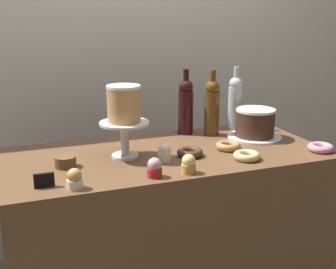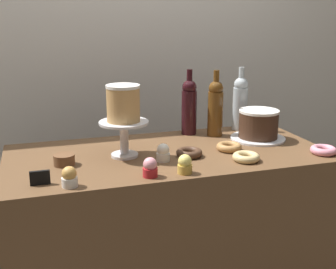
# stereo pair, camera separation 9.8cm
# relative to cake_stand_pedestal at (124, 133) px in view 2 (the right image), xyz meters

# --- Properties ---
(back_wall) EXTENTS (6.00, 0.05, 2.60)m
(back_wall) POSITION_rel_cake_stand_pedestal_xyz_m (0.19, 0.91, 0.31)
(back_wall) COLOR silver
(back_wall) RESTS_ON ground_plane
(display_counter) EXTENTS (1.39, 0.66, 0.89)m
(display_counter) POSITION_rel_cake_stand_pedestal_xyz_m (0.19, 0.00, -0.55)
(display_counter) COLOR brown
(display_counter) RESTS_ON ground_plane
(cake_stand_pedestal) EXTENTS (0.21, 0.21, 0.15)m
(cake_stand_pedestal) POSITION_rel_cake_stand_pedestal_xyz_m (0.00, 0.00, 0.00)
(cake_stand_pedestal) COLOR silver
(cake_stand_pedestal) RESTS_ON display_counter
(white_layer_cake) EXTENTS (0.14, 0.14, 0.15)m
(white_layer_cake) POSITION_rel_cake_stand_pedestal_xyz_m (0.00, 0.00, 0.13)
(white_layer_cake) COLOR tan
(white_layer_cake) RESTS_ON cake_stand_pedestal
(silver_serving_platter) EXTENTS (0.26, 0.26, 0.01)m
(silver_serving_platter) POSITION_rel_cake_stand_pedestal_xyz_m (0.67, 0.07, -0.10)
(silver_serving_platter) COLOR white
(silver_serving_platter) RESTS_ON display_counter
(chocolate_round_cake) EXTENTS (0.19, 0.19, 0.13)m
(chocolate_round_cake) POSITION_rel_cake_stand_pedestal_xyz_m (0.67, 0.07, -0.03)
(chocolate_round_cake) COLOR #3D2619
(chocolate_round_cake) RESTS_ON silver_serving_platter
(wine_bottle_dark_red) EXTENTS (0.08, 0.08, 0.33)m
(wine_bottle_dark_red) POSITION_rel_cake_stand_pedestal_xyz_m (0.38, 0.26, 0.04)
(wine_bottle_dark_red) COLOR black
(wine_bottle_dark_red) RESTS_ON display_counter
(wine_bottle_amber) EXTENTS (0.08, 0.08, 0.33)m
(wine_bottle_amber) POSITION_rel_cake_stand_pedestal_xyz_m (0.50, 0.19, 0.04)
(wine_bottle_amber) COLOR #5B3814
(wine_bottle_amber) RESTS_ON display_counter
(wine_bottle_clear) EXTENTS (0.08, 0.08, 0.33)m
(wine_bottle_clear) POSITION_rel_cake_stand_pedestal_xyz_m (0.67, 0.26, 0.04)
(wine_bottle_clear) COLOR #B2BCC1
(wine_bottle_clear) RESTS_ON display_counter
(cupcake_caramel) EXTENTS (0.06, 0.06, 0.07)m
(cupcake_caramel) POSITION_rel_cake_stand_pedestal_xyz_m (-0.25, -0.27, -0.07)
(cupcake_caramel) COLOR white
(cupcake_caramel) RESTS_ON display_counter
(cupcake_vanilla) EXTENTS (0.06, 0.06, 0.07)m
(cupcake_vanilla) POSITION_rel_cake_stand_pedestal_xyz_m (0.14, -0.10, -0.07)
(cupcake_vanilla) COLOR white
(cupcake_vanilla) RESTS_ON display_counter
(cupcake_strawberry) EXTENTS (0.06, 0.06, 0.07)m
(cupcake_strawberry) POSITION_rel_cake_stand_pedestal_xyz_m (0.04, -0.26, -0.07)
(cupcake_strawberry) COLOR red
(cupcake_strawberry) RESTS_ON display_counter
(cupcake_lemon) EXTENTS (0.06, 0.06, 0.07)m
(cupcake_lemon) POSITION_rel_cake_stand_pedestal_xyz_m (0.18, -0.26, -0.07)
(cupcake_lemon) COLOR gold
(cupcake_lemon) RESTS_ON display_counter
(donut_glazed) EXTENTS (0.11, 0.11, 0.03)m
(donut_glazed) POSITION_rel_cake_stand_pedestal_xyz_m (0.46, -0.20, -0.09)
(donut_glazed) COLOR #E0C17F
(donut_glazed) RESTS_ON display_counter
(donut_chocolate) EXTENTS (0.11, 0.11, 0.03)m
(donut_chocolate) POSITION_rel_cake_stand_pedestal_xyz_m (0.26, -0.08, -0.09)
(donut_chocolate) COLOR #472D1E
(donut_chocolate) RESTS_ON display_counter
(donut_maple) EXTENTS (0.11, 0.11, 0.03)m
(donut_maple) POSITION_rel_cake_stand_pedestal_xyz_m (0.46, -0.05, -0.09)
(donut_maple) COLOR #B27F47
(donut_maple) RESTS_ON display_counter
(donut_pink) EXTENTS (0.11, 0.11, 0.03)m
(donut_pink) POSITION_rel_cake_stand_pedestal_xyz_m (0.83, -0.22, -0.09)
(donut_pink) COLOR pink
(donut_pink) RESTS_ON display_counter
(cookie_stack) EXTENTS (0.08, 0.08, 0.04)m
(cookie_stack) POSITION_rel_cake_stand_pedestal_xyz_m (-0.25, -0.03, -0.08)
(cookie_stack) COLOR brown
(cookie_stack) RESTS_ON display_counter
(price_sign_chalkboard) EXTENTS (0.07, 0.01, 0.05)m
(price_sign_chalkboard) POSITION_rel_cake_stand_pedestal_xyz_m (-0.35, -0.22, -0.08)
(price_sign_chalkboard) COLOR black
(price_sign_chalkboard) RESTS_ON display_counter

